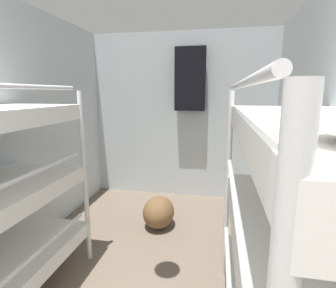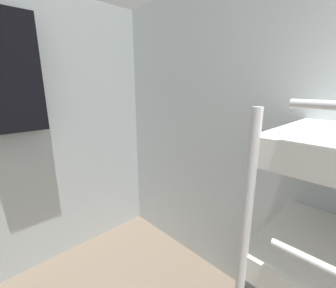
% 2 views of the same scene
% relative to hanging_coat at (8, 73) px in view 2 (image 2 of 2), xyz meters
% --- Properties ---
extents(hanging_coat, '(0.44, 0.12, 0.90)m').
position_rel_hanging_coat_xyz_m(hanging_coat, '(0.00, 0.00, 0.00)').
color(hanging_coat, black).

